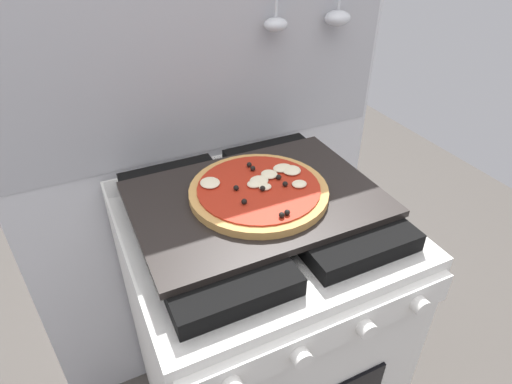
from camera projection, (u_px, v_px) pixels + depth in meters
kitchen_backsplash at (208, 173)px, 1.28m from camera, size 1.10×0.09×1.55m
stove at (256, 331)px, 1.22m from camera, size 0.60×0.64×0.90m
baking_tray at (256, 199)px, 0.96m from camera, size 0.54×0.38×0.02m
pizza_left at (259, 190)px, 0.96m from camera, size 0.31×0.31×0.03m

